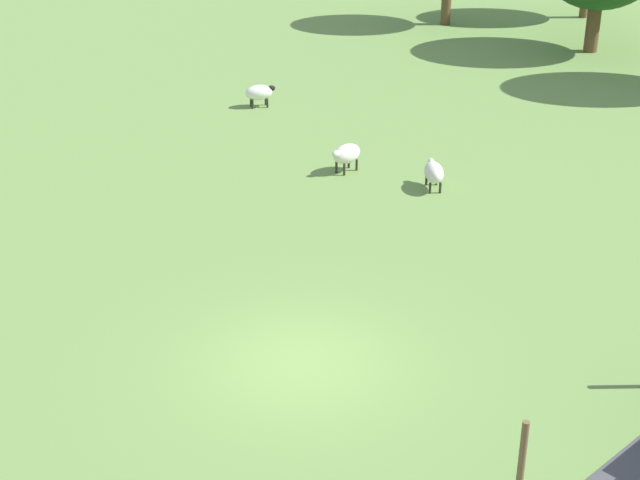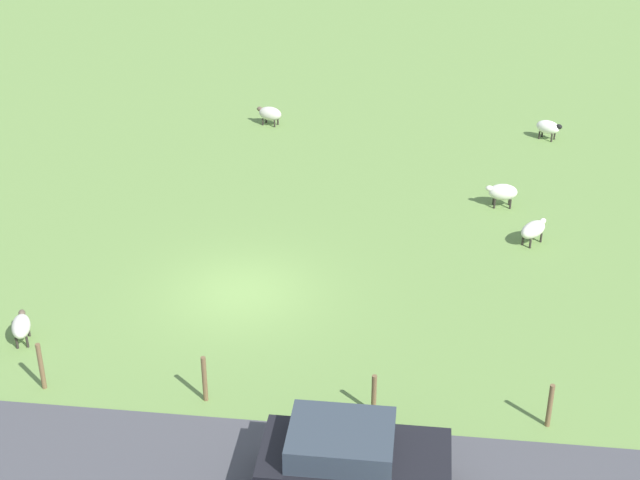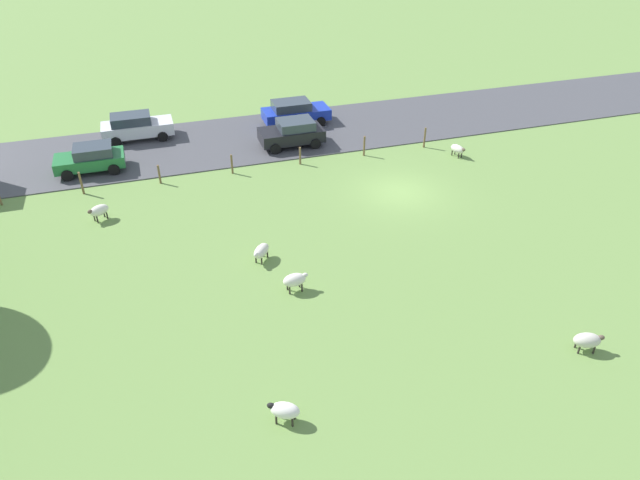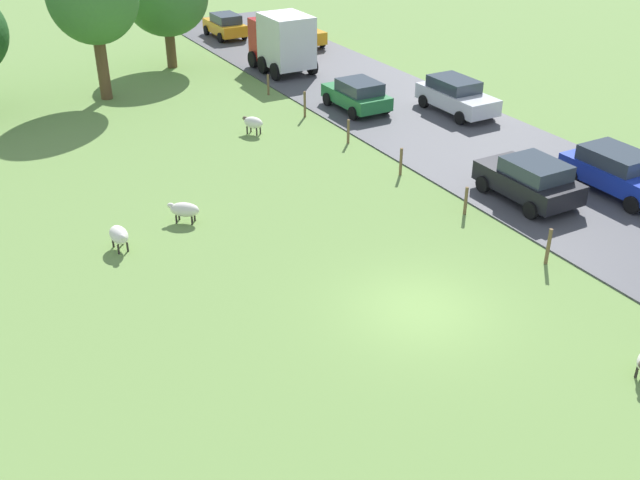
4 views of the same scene
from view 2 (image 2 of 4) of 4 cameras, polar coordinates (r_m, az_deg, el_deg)
name	(u,v)px [view 2 (image 2 of 4)]	position (r m, az deg, el deg)	size (l,w,h in m)	color
ground_plane	(241,292)	(27.50, -4.75, -3.13)	(160.00, 160.00, 0.00)	#6B8E47
sheep_0	(502,192)	(32.69, 10.91, 2.84)	(0.61, 1.09, 0.82)	silver
sheep_1	(533,230)	(30.50, 12.70, 0.62)	(1.14, 1.07, 0.75)	silver
sheep_2	(21,326)	(26.22, -17.52, -4.95)	(1.13, 0.75, 0.73)	silver
sheep_3	(270,114)	(39.20, -3.03, 7.59)	(0.83, 1.15, 0.77)	beige
sheep_4	(548,127)	(38.74, 13.55, 6.60)	(0.91, 1.09, 0.77)	white
fence_post_0	(41,366)	(24.24, -16.41, -7.29)	(0.12, 0.12, 1.30)	brown
fence_post_1	(205,379)	(23.06, -6.95, -8.28)	(0.12, 0.12, 1.25)	brown
fence_post_2	(374,394)	(22.60, 3.26, -9.24)	(0.12, 0.12, 1.07)	brown
fence_post_3	(550,406)	(22.78, 13.64, -9.64)	(0.12, 0.12, 1.16)	brown
car_3	(351,460)	(20.26, 1.90, -13.05)	(2.22, 3.96, 1.62)	black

